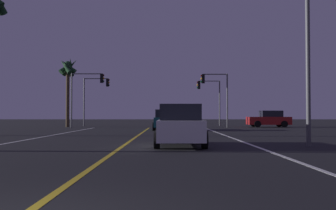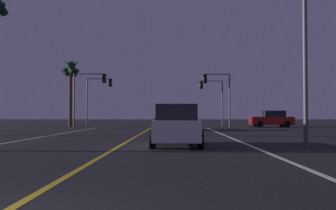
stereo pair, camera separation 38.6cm
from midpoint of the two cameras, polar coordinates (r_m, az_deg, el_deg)
lane_edge_right at (r=17.62m, az=11.91°, el=-5.61°), size 0.16×38.67×0.01m
lane_edge_left at (r=18.82m, az=-22.37°, el=-5.26°), size 0.16×38.67×0.01m
lane_center_divider at (r=17.42m, az=-5.81°, el=-5.68°), size 0.16×38.67×0.01m
car_lead_same_lane at (r=15.45m, az=1.99°, el=-3.19°), size 2.02×4.30×1.70m
car_crossing_side at (r=40.02m, az=15.75°, el=-2.08°), size 4.30×2.02×1.70m
car_ahead_far at (r=31.23m, az=0.17°, el=-2.32°), size 2.02×4.30×1.70m
traffic_light_near_right at (r=37.45m, az=7.70°, el=2.62°), size 2.71×0.36×5.34m
traffic_light_near_left at (r=38.08m, az=-11.50°, el=2.67°), size 3.31×0.36×5.39m
traffic_light_far_right at (r=42.90m, az=6.84°, el=1.93°), size 2.67×0.36×5.16m
traffic_light_far_left at (r=43.49m, az=-10.16°, el=2.17°), size 2.99×0.36×5.44m
street_lamp_right_near at (r=16.55m, az=19.06°, el=13.53°), size 2.30×0.44×8.84m
palm_tree_left_far at (r=41.05m, az=-14.25°, el=4.89°), size 2.37×2.13×7.32m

